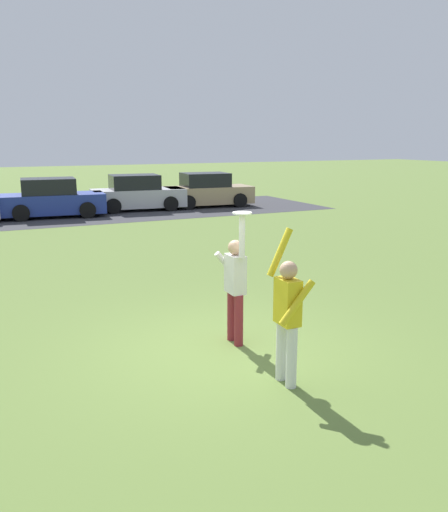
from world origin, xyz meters
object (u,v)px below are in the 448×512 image
(parked_car_silver, at_px, (137,194))
(frisbee_disc, at_px, (242,213))
(person_catcher, at_px, (235,283))
(parked_car_tan, at_px, (207,191))
(person_defender, at_px, (287,312))
(parked_car_blue, at_px, (52,199))

(parked_car_silver, bearing_deg, frisbee_disc, -96.15)
(person_catcher, bearing_deg, parked_car_silver, 170.15)
(parked_car_silver, bearing_deg, parked_car_tan, 2.76)
(person_defender, height_order, parked_car_silver, person_defender)
(person_defender, bearing_deg, person_catcher, 0.00)
(person_catcher, bearing_deg, person_defender, -0.00)
(person_defender, distance_m, parked_car_silver, 18.21)
(person_catcher, bearing_deg, parked_car_blue, -176.60)
(person_catcher, relative_size, parked_car_tan, 0.49)
(frisbee_disc, distance_m, parked_car_tan, 17.79)
(person_defender, height_order, parked_car_tan, person_defender)
(person_defender, bearing_deg, parked_car_silver, -9.01)
(parked_car_tan, bearing_deg, person_defender, -105.68)
(person_defender, distance_m, frisbee_disc, 1.74)
(person_defender, relative_size, parked_car_tan, 0.48)
(frisbee_disc, distance_m, parked_car_silver, 16.94)
(person_defender, bearing_deg, parked_car_tan, -19.25)
(frisbee_disc, bearing_deg, person_catcher, 88.54)
(parked_car_blue, bearing_deg, parked_car_silver, 14.02)
(frisbee_disc, height_order, parked_car_tan, frisbee_disc)
(parked_car_blue, bearing_deg, parked_car_tan, 8.73)
(person_catcher, xyz_separation_m, parked_car_blue, (-0.53, 15.74, -0.25))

